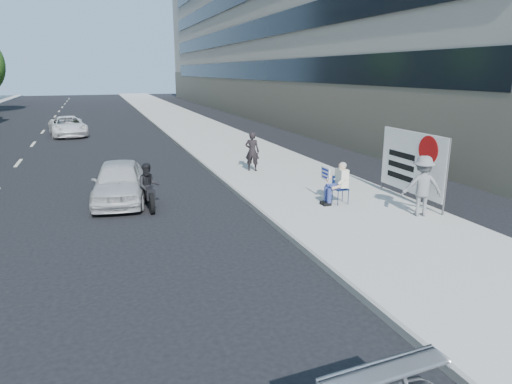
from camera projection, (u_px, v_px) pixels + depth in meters
name	position (u px, v px, depth m)	size (l,w,h in m)	color
ground	(243.00, 256.00, 10.51)	(160.00, 160.00, 0.00)	black
near_sidewalk	(208.00, 135.00, 30.01)	(5.00, 120.00, 0.15)	#ADACA2
near_building	(311.00, 6.00, 42.57)	(14.00, 70.00, 20.00)	gray
seated_protester	(337.00, 181.00, 13.98)	(0.83, 1.11, 1.31)	navy
jogger	(422.00, 186.00, 12.81)	(1.11, 0.64, 1.72)	slate
pedestrian_woman	(252.00, 151.00, 18.65)	(0.59, 0.39, 1.61)	black
protest_banner	(412.00, 163.00, 14.08)	(0.08, 3.06, 2.20)	#4C4C4C
white_sedan_near	(119.00, 181.00, 14.79)	(1.58, 3.92, 1.34)	silver
white_sedan_far	(68.00, 126.00, 29.93)	(2.11, 4.57, 1.27)	white
motorcycle	(149.00, 188.00, 14.05)	(0.70, 2.04, 1.42)	black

